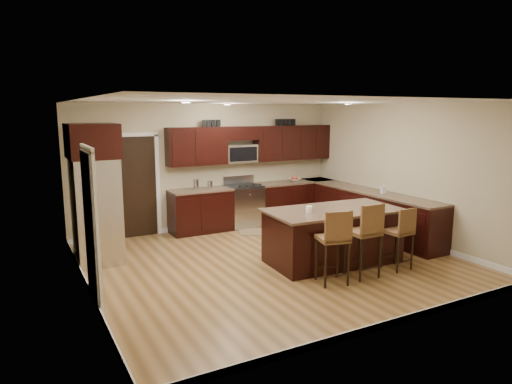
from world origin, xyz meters
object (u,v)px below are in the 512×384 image
stool_mid (366,232)px  range (244,205)px  island (333,237)px  refrigerator (95,192)px  stool_left (335,238)px  stool_right (401,231)px

stool_mid → range: bearing=93.3°
island → refrigerator: (-3.52, 1.92, 0.78)m
island → stool_left: (-0.63, -0.85, 0.28)m
stool_left → stool_mid: bearing=13.1°
stool_mid → refrigerator: refrigerator is taller
island → stool_right: 1.13m
stool_mid → refrigerator: size_ratio=0.50×
island → stool_left: bearing=-123.2°
stool_left → stool_right: bearing=13.7°
stool_left → refrigerator: 4.03m
stool_right → refrigerator: refrigerator is taller
island → stool_mid: 0.90m
stool_mid → refrigerator: 4.48m
stool_mid → island: bearing=88.4°
range → refrigerator: 3.53m
island → stool_right: (0.72, -0.84, 0.21)m
stool_left → refrigerator: size_ratio=0.48×
stool_mid → stool_right: 0.75m
island → refrigerator: 4.08m
stool_left → stool_mid: (0.60, -0.00, 0.02)m
range → island: size_ratio=0.47×
island → stool_left: size_ratio=2.06×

